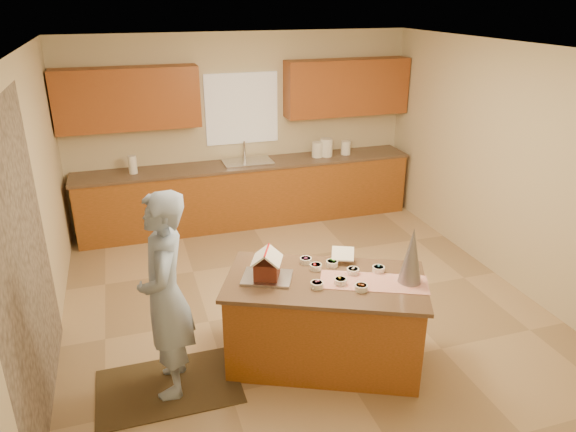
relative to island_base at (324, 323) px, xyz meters
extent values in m
plane|color=tan|center=(0.12, 0.95, -0.41)|extent=(5.50, 5.50, 0.00)
plane|color=silver|center=(0.12, 0.95, 2.29)|extent=(5.50, 5.50, 0.00)
plane|color=beige|center=(0.12, 3.70, 0.94)|extent=(5.50, 5.50, 0.00)
plane|color=beige|center=(0.12, -1.80, 0.94)|extent=(5.50, 5.50, 0.00)
plane|color=beige|center=(-2.38, 0.95, 0.94)|extent=(5.50, 5.50, 0.00)
plane|color=beige|center=(2.62, 0.95, 0.94)|extent=(5.50, 5.50, 0.00)
plane|color=gray|center=(-2.36, 0.15, 0.84)|extent=(0.00, 2.50, 2.50)
cube|color=white|center=(0.12, 3.67, 1.24)|extent=(1.05, 0.03, 1.00)
cube|color=#974B1F|center=(0.12, 3.40, 0.03)|extent=(4.80, 0.60, 0.88)
cube|color=brown|center=(0.12, 3.40, 0.49)|extent=(4.85, 0.63, 0.04)
cube|color=#975020|center=(-1.43, 3.52, 1.49)|extent=(1.85, 0.35, 0.80)
cube|color=#975020|center=(1.67, 3.52, 1.49)|extent=(1.85, 0.35, 0.80)
cube|color=silver|center=(0.12, 3.40, 0.48)|extent=(0.70, 0.45, 0.12)
cylinder|color=silver|center=(0.12, 3.58, 0.65)|extent=(0.03, 0.03, 0.28)
cube|color=#974B1F|center=(0.00, 0.00, 0.00)|extent=(1.87, 1.45, 0.82)
cube|color=brown|center=(0.00, 0.00, 0.43)|extent=(1.97, 1.55, 0.04)
cube|color=#AA190C|center=(0.38, -0.17, 0.45)|extent=(0.98, 0.69, 0.01)
cube|color=silver|center=(-0.48, 0.17, 0.46)|extent=(0.52, 0.46, 0.02)
cube|color=white|center=(0.27, 0.26, 0.53)|extent=(0.25, 0.23, 0.09)
cone|color=#A8A9B4|center=(0.68, -0.26, 0.70)|extent=(0.27, 0.27, 0.51)
cube|color=black|center=(-1.42, 0.05, -0.40)|extent=(1.21, 0.79, 0.01)
imported|color=#93ABD1|center=(-1.37, 0.05, 0.50)|extent=(0.52, 0.71, 1.79)
cylinder|color=white|center=(1.18, 3.40, 0.62)|extent=(0.16, 0.16, 0.23)
cylinder|color=white|center=(1.32, 3.40, 0.64)|extent=(0.18, 0.18, 0.27)
cylinder|color=white|center=(1.64, 3.40, 0.61)|extent=(0.14, 0.14, 0.21)
cylinder|color=white|center=(-1.47, 3.40, 0.63)|extent=(0.11, 0.11, 0.25)
cube|color=#5B2418|center=(-0.48, 0.17, 0.54)|extent=(0.28, 0.29, 0.15)
cube|color=white|center=(-0.54, 0.19, 0.67)|extent=(0.23, 0.29, 0.12)
cube|color=white|center=(-0.43, 0.14, 0.67)|extent=(0.23, 0.29, 0.12)
cylinder|color=red|center=(-0.48, 0.17, 0.72)|extent=(0.12, 0.24, 0.02)
cylinder|color=gold|center=(0.09, -0.11, 0.47)|extent=(0.11, 0.11, 0.05)
cylinder|color=white|center=(0.27, 0.03, 0.47)|extent=(0.11, 0.11, 0.05)
cylinder|color=red|center=(-0.02, 0.20, 0.47)|extent=(0.11, 0.11, 0.05)
cylinder|color=pink|center=(-0.12, -0.11, 0.47)|extent=(0.11, 0.11, 0.05)
cylinder|color=green|center=(0.15, 0.22, 0.47)|extent=(0.11, 0.11, 0.05)
cylinder|color=#389BD2|center=(0.50, -0.01, 0.47)|extent=(0.11, 0.11, 0.05)
cylinder|color=#CE5E24|center=(0.22, -0.26, 0.47)|extent=(0.11, 0.11, 0.05)
cylinder|color=#903076|center=(-0.06, 0.35, 0.47)|extent=(0.11, 0.11, 0.05)
camera|label=1|loc=(-1.55, -3.83, 2.76)|focal=33.43mm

